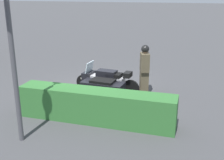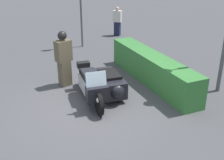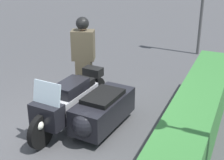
{
  "view_description": "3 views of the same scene",
  "coord_description": "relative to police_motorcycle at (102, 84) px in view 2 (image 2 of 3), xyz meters",
  "views": [
    {
      "loc": [
        -3.55,
        9.51,
        3.7
      ],
      "look_at": [
        -0.8,
        0.26,
        0.6
      ],
      "focal_mm": 45.0,
      "sensor_mm": 36.0,
      "label": 1
    },
    {
      "loc": [
        6.59,
        -2.36,
        3.91
      ],
      "look_at": [
        -0.35,
        0.69,
        0.6
      ],
      "focal_mm": 45.0,
      "sensor_mm": 36.0,
      "label": 2
    },
    {
      "loc": [
        4.62,
        3.13,
        3.45
      ],
      "look_at": [
        -0.79,
        0.82,
        0.96
      ],
      "focal_mm": 55.0,
      "sensor_mm": 36.0,
      "label": 3
    }
  ],
  "objects": [
    {
      "name": "police_motorcycle",
      "position": [
        0.0,
        0.0,
        0.0
      ],
      "size": [
        2.5,
        1.4,
        1.15
      ],
      "rotation": [
        0.0,
        0.0,
        -0.09
      ],
      "color": "black",
      "rests_on": "ground"
    },
    {
      "name": "officer_rider",
      "position": [
        -1.39,
        -0.75,
        0.51
      ],
      "size": [
        0.44,
        0.57,
        1.83
      ],
      "rotation": [
        0.0,
        0.0,
        -2.83
      ],
      "color": "brown",
      "rests_on": "ground"
    },
    {
      "name": "pedestrian_bystander",
      "position": [
        -6.63,
        3.56,
        0.31
      ],
      "size": [
        0.5,
        0.5,
        1.54
      ],
      "rotation": [
        0.0,
        0.0,
        -0.78
      ],
      "color": "#191E38",
      "rests_on": "ground"
    },
    {
      "name": "hedge_bush_curbside",
      "position": [
        -0.48,
        2.0,
        0.02
      ],
      "size": [
        4.63,
        0.73,
        0.96
      ],
      "primitive_type": "cube",
      "color": "#337033",
      "rests_on": "ground"
    },
    {
      "name": "ground_plane",
      "position": [
        0.48,
        -0.41,
        -0.46
      ],
      "size": [
        160.0,
        160.0,
        0.0
      ],
      "primitive_type": "plane",
      "color": "#424244"
    }
  ]
}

